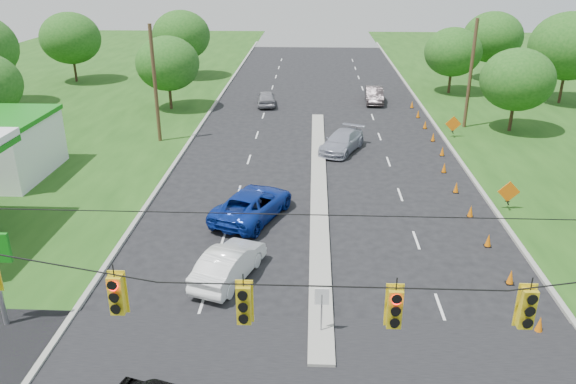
{
  "coord_description": "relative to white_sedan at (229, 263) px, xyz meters",
  "views": [
    {
      "loc": [
        -0.47,
        -12.0,
        13.58
      ],
      "look_at": [
        -1.62,
        13.49,
        2.8
      ],
      "focal_mm": 35.0,
      "sensor_mm": 36.0,
      "label": 1
    }
  ],
  "objects": [
    {
      "name": "cone_8",
      "position": [
        13.22,
        21.13,
        -0.43
      ],
      "size": [
        0.32,
        0.32,
        0.7
      ],
      "primitive_type": "cone",
      "color": "orange",
      "rests_on": "ground"
    },
    {
      "name": "silver_car_oncoming",
      "position": [
        -0.92,
        31.98,
        -0.05
      ],
      "size": [
        2.2,
        4.49,
        1.47
      ],
      "primitive_type": "imported",
      "rotation": [
        0.0,
        0.0,
        3.25
      ],
      "color": "gray",
      "rests_on": "ground"
    },
    {
      "name": "cone_6",
      "position": [
        12.62,
        14.13,
        -0.43
      ],
      "size": [
        0.32,
        0.32,
        0.7
      ],
      "primitive_type": "cone",
      "color": "orange",
      "rests_on": "ground"
    },
    {
      "name": "work_sign_1",
      "position": [
        14.92,
        8.13,
        0.31
      ],
      "size": [
        1.27,
        0.58,
        1.37
      ],
      "color": "black",
      "rests_on": "ground"
    },
    {
      "name": "cone_3",
      "position": [
        12.62,
        3.63,
        -0.43
      ],
      "size": [
        0.32,
        0.32,
        0.7
      ],
      "primitive_type": "cone",
      "color": "orange",
      "rests_on": "ground"
    },
    {
      "name": "tree_4",
      "position": [
        -23.88,
        42.13,
        4.17
      ],
      "size": [
        6.72,
        6.72,
        7.84
      ],
      "color": "black",
      "rests_on": "ground"
    },
    {
      "name": "median",
      "position": [
        4.12,
        11.13,
        -0.78
      ],
      "size": [
        1.0,
        34.0,
        0.18
      ],
      "primitive_type": "cube",
      "color": "gray",
      "rests_on": "ground"
    },
    {
      "name": "cone_11",
      "position": [
        13.22,
        31.63,
        -0.43
      ],
      "size": [
        0.32,
        0.32,
        0.7
      ],
      "primitive_type": "cone",
      "color": "orange",
      "rests_on": "ground"
    },
    {
      "name": "tree_11",
      "position": [
        24.12,
        45.13,
        4.17
      ],
      "size": [
        6.72,
        6.72,
        7.84
      ],
      "color": "black",
      "rests_on": "ground"
    },
    {
      "name": "tree_12",
      "position": [
        18.12,
        38.13,
        3.55
      ],
      "size": [
        5.88,
        5.88,
        6.86
      ],
      "color": "black",
      "rests_on": "ground"
    },
    {
      "name": "utility_pole_far_right",
      "position": [
        16.62,
        25.13,
        3.72
      ],
      "size": [
        0.28,
        0.28,
        9.0
      ],
      "primitive_type": "cylinder",
      "color": "#422D1C",
      "rests_on": "ground"
    },
    {
      "name": "cone_7",
      "position": [
        13.22,
        17.63,
        -0.43
      ],
      "size": [
        0.32,
        0.32,
        0.7
      ],
      "primitive_type": "cone",
      "color": "orange",
      "rests_on": "ground"
    },
    {
      "name": "cone_1",
      "position": [
        12.62,
        -3.37,
        -0.43
      ],
      "size": [
        0.32,
        0.32,
        0.7
      ],
      "primitive_type": "cone",
      "color": "orange",
      "rests_on": "ground"
    },
    {
      "name": "white_sedan",
      "position": [
        0.0,
        0.0,
        0.0
      ],
      "size": [
        3.1,
        5.04,
        1.57
      ],
      "primitive_type": "imported",
      "rotation": [
        0.0,
        0.0,
        2.82
      ],
      "color": "white",
      "rests_on": "ground"
    },
    {
      "name": "utility_pole_far_left",
      "position": [
        -8.38,
        20.13,
        3.72
      ],
      "size": [
        0.28,
        0.28,
        9.0
      ],
      "primitive_type": "cylinder",
      "color": "#422D1C",
      "rests_on": "ground"
    },
    {
      "name": "blue_pickup",
      "position": [
        0.4,
        6.47,
        0.05
      ],
      "size": [
        4.79,
        6.6,
        1.67
      ],
      "primitive_type": "imported",
      "rotation": [
        0.0,
        0.0,
        2.76
      ],
      "color": "navy",
      "rests_on": "ground"
    },
    {
      "name": "tree_6",
      "position": [
        -11.88,
        45.13,
        4.17
      ],
      "size": [
        6.72,
        6.72,
        7.84
      ],
      "color": "black",
      "rests_on": "ground"
    },
    {
      "name": "cone_4",
      "position": [
        12.62,
        7.13,
        -0.43
      ],
      "size": [
        0.32,
        0.32,
        0.7
      ],
      "primitive_type": "cone",
      "color": "orange",
      "rests_on": "ground"
    },
    {
      "name": "cone_9",
      "position": [
        13.22,
        24.63,
        -0.43
      ],
      "size": [
        0.32,
        0.32,
        0.7
      ],
      "primitive_type": "cone",
      "color": "orange",
      "rests_on": "ground"
    },
    {
      "name": "dark_car_receding",
      "position": [
        9.74,
        33.57,
        0.0
      ],
      "size": [
        1.83,
        4.83,
        1.57
      ],
      "primitive_type": "imported",
      "rotation": [
        0.0,
        0.0,
        -0.04
      ],
      "color": "#312A2C",
      "rests_on": "ground"
    },
    {
      "name": "tree_5",
      "position": [
        -9.88,
        30.13,
        3.55
      ],
      "size": [
        5.88,
        5.88,
        6.86
      ],
      "color": "black",
      "rests_on": "ground"
    },
    {
      "name": "tree_9",
      "position": [
        20.12,
        24.13,
        3.55
      ],
      "size": [
        5.88,
        5.88,
        6.86
      ],
      "color": "black",
      "rests_on": "ground"
    },
    {
      "name": "curb_right",
      "position": [
        14.22,
        20.13,
        -0.78
      ],
      "size": [
        0.25,
        110.0,
        0.16
      ],
      "primitive_type": "cube",
      "color": "gray",
      "rests_on": "ground"
    },
    {
      "name": "cone_2",
      "position": [
        12.62,
        0.13,
        -0.43
      ],
      "size": [
        0.32,
        0.32,
        0.7
      ],
      "primitive_type": "cone",
      "color": "orange",
      "rests_on": "ground"
    },
    {
      "name": "cone_10",
      "position": [
        13.22,
        28.13,
        -0.43
      ],
      "size": [
        0.32,
        0.32,
        0.7
      ],
      "primitive_type": "cone",
      "color": "orange",
      "rests_on": "ground"
    },
    {
      "name": "cone_5",
      "position": [
        12.62,
        10.63,
        -0.43
      ],
      "size": [
        0.32,
        0.32,
        0.7
      ],
      "primitive_type": "cone",
      "color": "orange",
      "rests_on": "ground"
    },
    {
      "name": "median_sign",
      "position": [
        4.12,
        -3.87,
        0.68
      ],
      "size": [
        0.55,
        0.06,
        2.05
      ],
      "color": "gray",
      "rests_on": "ground"
    },
    {
      "name": "work_sign_2",
      "position": [
        14.92,
        22.13,
        0.31
      ],
      "size": [
        1.27,
        0.58,
        1.37
      ],
      "color": "black",
      "rests_on": "ground"
    },
    {
      "name": "signal_span",
      "position": [
        4.07,
        -10.87,
        4.19
      ],
      "size": [
        25.6,
        0.32,
        9.0
      ],
      "color": "#422D1C",
      "rests_on": "ground"
    },
    {
      "name": "silver_car_far",
      "position": [
        5.88,
        18.32,
        -0.03
      ],
      "size": [
        4.05,
        5.62,
        1.51
      ],
      "primitive_type": "imported",
      "rotation": [
        0.0,
        0.0,
        -0.42
      ],
      "color": "#9498AA",
      "rests_on": "ground"
    },
    {
      "name": "curb_left",
      "position": [
        -5.98,
        20.13,
        -0.78
      ],
      "size": [
        0.25,
        110.0,
        0.16
      ],
      "primitive_type": "cube",
      "color": "gray",
      "rests_on": "ground"
    },
    {
      "name": "tree_10",
      "position": [
        28.12,
        34.13,
        4.79
      ],
      "size": [
        7.56,
        7.56,
        8.82
      ],
      "color": "black",
      "rests_on": "ground"
    }
  ]
}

